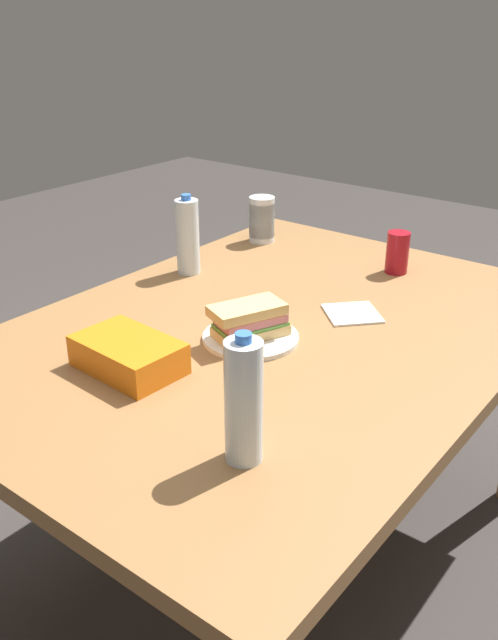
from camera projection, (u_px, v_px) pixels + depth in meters
name	position (u px, v px, depth m)	size (l,w,h in m)	color
ground_plane	(268.00, 553.00, 1.96)	(8.00, 8.00, 0.00)	#383330
dining_table	(271.00, 357.00, 1.69)	(1.51, 1.09, 0.73)	olive
paper_plate	(249.00, 337.00, 1.60)	(0.23, 0.23, 0.01)	white
sandwich	(248.00, 320.00, 1.57)	(0.20, 0.15, 0.08)	#DBB26B
soda_can_red	(397.00, 253.00, 1.97)	(0.07, 0.07, 0.12)	maroon
chip_bag	(128.00, 355.00, 1.45)	(0.23, 0.15, 0.07)	orange
water_bottle_tall	(188.00, 236.00, 1.95)	(0.07, 0.07, 0.23)	silver
plastic_cup_stack	(262.00, 219.00, 2.23)	(0.08, 0.08, 0.15)	silver
water_bottle_spare	(244.00, 402.00, 1.13)	(0.07, 0.07, 0.24)	silver
paper_napkin	(352.00, 314.00, 1.72)	(0.13, 0.13, 0.01)	white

